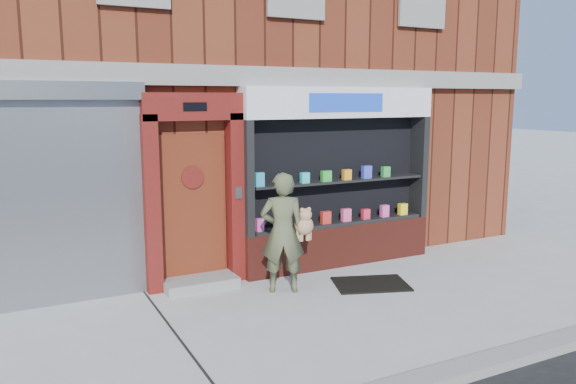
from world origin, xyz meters
TOP-DOWN VIEW (x-y plane):
  - ground at (0.00, 0.00)m, footprint 80.00×80.00m
  - building at (-0.00, 5.99)m, footprint 12.00×8.16m
  - shutter_bay at (-3.00, 1.93)m, footprint 3.10×0.30m
  - red_door_bay at (-0.75, 1.86)m, footprint 1.52×0.58m
  - pharmacy_bay at (1.75, 1.81)m, footprint 3.50×0.41m
  - woman at (0.31, 1.00)m, footprint 0.85×0.65m
  - doormat at (1.62, 0.64)m, footprint 1.29×1.09m

SIDE VIEW (x-z plane):
  - ground at x=0.00m, z-range 0.00..0.00m
  - doormat at x=1.62m, z-range 0.00..0.03m
  - woman at x=0.31m, z-range 0.01..1.78m
  - pharmacy_bay at x=1.75m, z-range -0.13..2.87m
  - red_door_bay at x=-0.75m, z-range 0.01..2.91m
  - shutter_bay at x=-3.00m, z-range 0.20..3.24m
  - building at x=0.00m, z-range 0.00..8.00m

